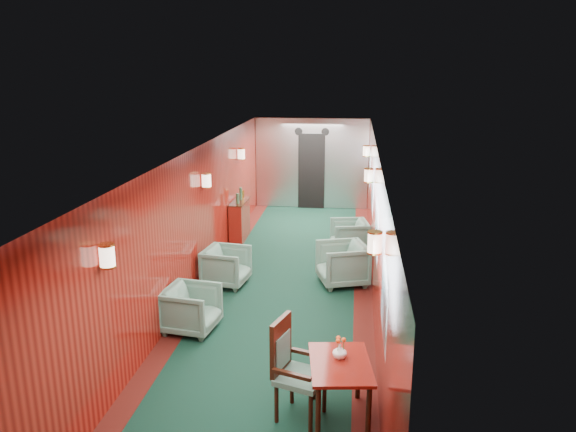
# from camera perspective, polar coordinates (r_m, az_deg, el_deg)

# --- Properties ---
(room) EXTENTS (12.00, 12.10, 2.40)m
(room) POSITION_cam_1_polar(r_m,az_deg,el_deg) (9.11, -0.53, 1.80)
(room) COLOR black
(room) RESTS_ON ground
(bulkhead) EXTENTS (2.98, 0.17, 2.39)m
(bulkhead) POSITION_cam_1_polar(r_m,az_deg,el_deg) (14.97, 2.42, 5.31)
(bulkhead) COLOR silver
(bulkhead) RESTS_ON ground
(windows_right) EXTENTS (0.02, 8.60, 0.80)m
(windows_right) POSITION_cam_1_polar(r_m,az_deg,el_deg) (9.33, 8.77, 0.77)
(windows_right) COLOR #A4A7AB
(windows_right) RESTS_ON ground
(wall_sconces) EXTENTS (2.97, 7.97, 0.25)m
(wall_sconces) POSITION_cam_1_polar(r_m,az_deg,el_deg) (9.63, -0.10, 3.47)
(wall_sconces) COLOR beige
(wall_sconces) RESTS_ON ground
(dining_table) EXTENTS (0.75, 0.99, 0.68)m
(dining_table) POSITION_cam_1_polar(r_m,az_deg,el_deg) (6.22, 5.31, -15.49)
(dining_table) COLOR maroon
(dining_table) RESTS_ON ground
(side_chair) EXTENTS (0.62, 0.64, 1.13)m
(side_chair) POSITION_cam_1_polar(r_m,az_deg,el_deg) (6.25, 0.40, -14.85)
(side_chair) COLOR #225046
(side_chair) RESTS_ON ground
(credenza) EXTENTS (0.30, 0.97, 1.14)m
(credenza) POSITION_cam_1_polar(r_m,az_deg,el_deg) (12.38, -4.94, -0.34)
(credenza) COLOR maroon
(credenza) RESTS_ON ground
(flower_vase) EXTENTS (0.20, 0.20, 0.16)m
(flower_vase) POSITION_cam_1_polar(r_m,az_deg,el_deg) (6.21, 5.28, -13.54)
(flower_vase) COLOR white
(flower_vase) RESTS_ON dining_table
(armchair_left_near) EXTENTS (0.83, 0.81, 0.67)m
(armchair_left_near) POSITION_cam_1_polar(r_m,az_deg,el_deg) (8.31, -9.80, -9.28)
(armchair_left_near) COLOR #225046
(armchair_left_near) RESTS_ON ground
(armchair_left_far) EXTENTS (0.83, 0.81, 0.67)m
(armchair_left_far) POSITION_cam_1_polar(r_m,az_deg,el_deg) (9.88, -6.28, -5.10)
(armchair_left_far) COLOR #225046
(armchair_left_far) RESTS_ON ground
(armchair_right_near) EXTENTS (1.02, 1.00, 0.74)m
(armchair_right_near) POSITION_cam_1_polar(r_m,az_deg,el_deg) (9.88, 5.53, -4.85)
(armchair_right_near) COLOR #225046
(armchair_right_near) RESTS_ON ground
(armchair_right_far) EXTENTS (0.85, 0.84, 0.67)m
(armchair_right_far) POSITION_cam_1_polar(r_m,az_deg,el_deg) (11.59, 6.24, -2.04)
(armchair_right_far) COLOR #225046
(armchair_right_far) RESTS_ON ground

